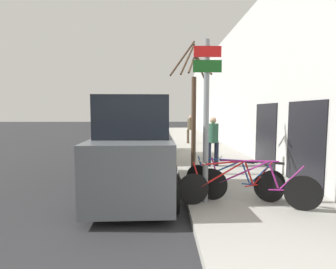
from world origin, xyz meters
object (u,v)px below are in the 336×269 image
object	(u,v)px
parked_car_0	(135,151)
parked_car_1	(147,136)
bicycle_0	(255,186)
pedestrian_near	(213,138)
bicycle_1	(233,184)
pedestrian_far	(190,127)
signpost	(206,117)
street_tree	(193,112)
bicycle_2	(231,180)

from	to	relation	value
parked_car_0	parked_car_1	world-z (taller)	parked_car_0
bicycle_0	pedestrian_near	xyz separation A→B (m)	(-0.12, 3.96, 0.61)
bicycle_1	parked_car_1	distance (m)	6.42
bicycle_1	pedestrian_far	distance (m)	10.49
parked_car_0	pedestrian_far	distance (m)	9.75
signpost	bicycle_1	bearing A→B (deg)	-3.80
signpost	street_tree	xyz separation A→B (m)	(0.02, 2.49, 0.08)
signpost	bicycle_2	size ratio (longest dim) A/B	1.76
parked_car_1	pedestrian_far	size ratio (longest dim) A/B	2.68
bicycle_2	bicycle_0	bearing A→B (deg)	-119.35
signpost	parked_car_0	bearing A→B (deg)	148.56
bicycle_1	street_tree	bearing A→B (deg)	4.63
parked_car_1	street_tree	size ratio (longest dim) A/B	1.12
bicycle_0	bicycle_1	distance (m)	0.44
parked_car_0	pedestrian_near	bearing A→B (deg)	46.53
street_tree	parked_car_0	bearing A→B (deg)	-137.51
signpost	pedestrian_far	distance (m)	10.50
parked_car_0	street_tree	world-z (taller)	street_tree
bicycle_1	bicycle_2	bearing A→B (deg)	-16.87
bicycle_2	parked_car_1	xyz separation A→B (m)	(-2.29, 5.56, 0.48)
bicycle_0	pedestrian_near	world-z (taller)	pedestrian_near
pedestrian_far	bicycle_0	bearing A→B (deg)	101.82
bicycle_0	parked_car_1	bearing A→B (deg)	45.11
signpost	bicycle_0	xyz separation A→B (m)	(1.01, -0.22, -1.45)
parked_car_1	pedestrian_near	bearing A→B (deg)	-41.41
bicycle_1	parked_car_0	world-z (taller)	parked_car_0
pedestrian_far	bicycle_2	bearing A→B (deg)	99.98
parked_car_1	street_tree	xyz separation A→B (m)	(1.63, -3.48, 1.08)
bicycle_0	street_tree	bearing A→B (deg)	42.16
pedestrian_far	pedestrian_near	bearing A→B (deg)	101.42
signpost	parked_car_1	bearing A→B (deg)	105.13
bicycle_2	pedestrian_far	size ratio (longest dim) A/B	1.15
bicycle_0	bicycle_1	xyz separation A→B (m)	(-0.40, 0.18, -0.02)
bicycle_1	parked_car_1	world-z (taller)	parked_car_1
signpost	parked_car_1	world-z (taller)	signpost
bicycle_1	bicycle_0	bearing A→B (deg)	-122.09
parked_car_1	street_tree	distance (m)	3.99
bicycle_0	parked_car_1	xyz separation A→B (m)	(-2.62, 6.18, 0.45)
bicycle_0	parked_car_0	size ratio (longest dim) A/B	0.56
parked_car_0	street_tree	size ratio (longest dim) A/B	1.03
bicycle_0	pedestrian_near	bearing A→B (deg)	23.85
bicycle_2	pedestrian_far	distance (m)	10.04
signpost	pedestrian_near	bearing A→B (deg)	76.67
bicycle_2	parked_car_0	size ratio (longest dim) A/B	0.47
pedestrian_far	parked_car_0	bearing A→B (deg)	86.36
parked_car_0	pedestrian_near	distance (m)	3.73
parked_car_1	bicycle_2	bearing A→B (deg)	-67.48
parked_car_0	pedestrian_far	xyz separation A→B (m)	(2.43, 9.44, 0.03)
parked_car_0	bicycle_1	bearing A→B (deg)	-26.09
pedestrian_far	signpost	bearing A→B (deg)	96.32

